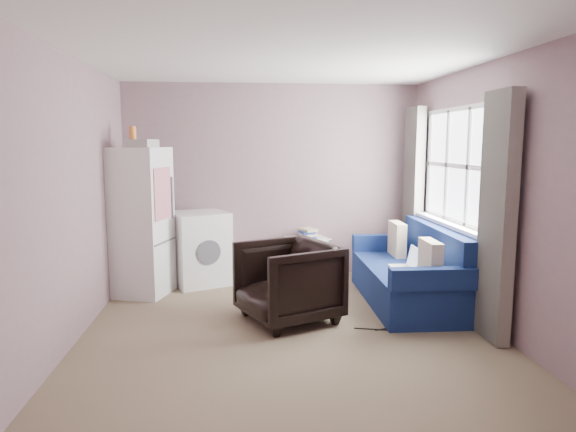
# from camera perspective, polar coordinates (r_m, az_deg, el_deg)

# --- Properties ---
(room) EXTENTS (3.84, 4.24, 2.54)m
(room) POSITION_cam_1_polar(r_m,az_deg,el_deg) (4.64, 0.34, 2.06)
(room) COLOR #7C6A51
(room) RESTS_ON ground
(armchair) EXTENTS (1.06, 1.08, 0.86)m
(armchair) POSITION_cam_1_polar(r_m,az_deg,el_deg) (5.06, -0.00, -6.88)
(armchair) COLOR black
(armchair) RESTS_ON ground
(fridge) EXTENTS (0.73, 0.73, 1.93)m
(fridge) POSITION_cam_1_polar(r_m,az_deg,el_deg) (6.10, -16.06, -0.53)
(fridge) COLOR white
(fridge) RESTS_ON ground
(washing_machine) EXTENTS (0.84, 0.84, 0.90)m
(washing_machine) POSITION_cam_1_polar(r_m,az_deg,el_deg) (6.48, -9.80, -3.36)
(washing_machine) COLOR white
(washing_machine) RESTS_ON ground
(side_table) EXTENTS (0.59, 0.59, 0.65)m
(side_table) POSITION_cam_1_polar(r_m,az_deg,el_deg) (6.71, 2.17, -4.29)
(side_table) COLOR white
(side_table) RESTS_ON ground
(sofa) EXTENTS (0.91, 1.91, 0.84)m
(sofa) POSITION_cam_1_polar(r_m,az_deg,el_deg) (5.82, 13.59, -6.40)
(sofa) COLOR navy
(sofa) RESTS_ON ground
(window_dressing) EXTENTS (0.17, 2.62, 2.18)m
(window_dressing) POSITION_cam_1_polar(r_m,az_deg,el_deg) (5.78, 17.29, 1.42)
(window_dressing) COLOR white
(window_dressing) RESTS_ON ground
(floor_cables) EXTENTS (0.48, 0.12, 0.01)m
(floor_cables) POSITION_cam_1_polar(r_m,az_deg,el_deg) (5.03, 10.16, -12.20)
(floor_cables) COLOR black
(floor_cables) RESTS_ON ground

